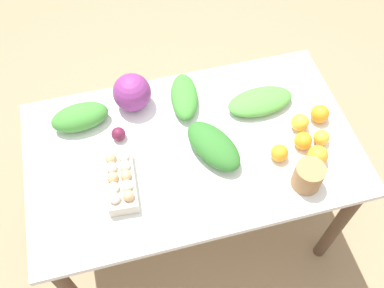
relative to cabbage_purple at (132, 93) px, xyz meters
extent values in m
plane|color=#937A5B|center=(-0.19, 0.28, -0.86)|extent=(8.00, 8.00, 0.00)
cube|color=silver|center=(-0.19, 0.28, -0.10)|extent=(1.37, 0.81, 0.03)
cylinder|color=brown|center=(-0.82, -0.06, -0.49)|extent=(0.06, 0.06, 0.75)
cylinder|color=brown|center=(0.43, -0.06, -0.49)|extent=(0.06, 0.06, 0.75)
cylinder|color=brown|center=(-0.82, 0.63, -0.49)|extent=(0.06, 0.06, 0.75)
sphere|color=#7A2D75|center=(0.00, 0.00, 0.00)|extent=(0.17, 0.17, 0.17)
cube|color=beige|center=(0.12, 0.39, -0.05)|extent=(0.13, 0.27, 0.06)
sphere|color=tan|center=(0.14, 0.30, -0.01)|extent=(0.04, 0.04, 0.04)
sphere|color=white|center=(0.14, 0.34, -0.01)|extent=(0.04, 0.04, 0.04)
sphere|color=tan|center=(0.15, 0.39, -0.01)|extent=(0.04, 0.04, 0.04)
sphere|color=white|center=(0.15, 0.43, -0.01)|extent=(0.04, 0.04, 0.04)
sphere|color=white|center=(0.15, 0.47, -0.01)|extent=(0.04, 0.04, 0.04)
sphere|color=white|center=(0.09, 0.30, -0.01)|extent=(0.04, 0.04, 0.04)
sphere|color=white|center=(0.09, 0.35, -0.01)|extent=(0.04, 0.04, 0.04)
sphere|color=tan|center=(0.09, 0.39, -0.01)|extent=(0.04, 0.04, 0.04)
sphere|color=white|center=(0.10, 0.43, -0.01)|extent=(0.04, 0.04, 0.04)
sphere|color=tan|center=(0.10, 0.48, -0.01)|extent=(0.04, 0.04, 0.04)
cylinder|color=#997047|center=(-0.58, 0.56, -0.03)|extent=(0.12, 0.12, 0.12)
ellipsoid|color=#2D6B28|center=(-0.27, 0.33, -0.04)|extent=(0.25, 0.32, 0.10)
ellipsoid|color=#4C933D|center=(-0.54, 0.15, -0.05)|extent=(0.31, 0.17, 0.07)
ellipsoid|color=#3D8433|center=(-0.22, 0.04, -0.04)|extent=(0.16, 0.28, 0.08)
ellipsoid|color=#3D8433|center=(0.24, 0.05, -0.03)|extent=(0.25, 0.15, 0.10)
sphere|color=#5B1933|center=(0.09, 0.16, -0.05)|extent=(0.06, 0.06, 0.06)
sphere|color=orange|center=(-0.64, 0.39, -0.05)|extent=(0.07, 0.07, 0.07)
sphere|color=#F9A833|center=(-0.72, 0.39, -0.05)|extent=(0.07, 0.07, 0.07)
sphere|color=orange|center=(-0.52, 0.42, -0.05)|extent=(0.07, 0.07, 0.07)
sphere|color=orange|center=(-0.67, 0.48, -0.04)|extent=(0.08, 0.08, 0.08)
sphere|color=orange|center=(-0.76, 0.28, -0.04)|extent=(0.08, 0.08, 0.08)
sphere|color=#F9A833|center=(-0.66, 0.30, -0.04)|extent=(0.08, 0.08, 0.08)
camera|label=1|loc=(0.05, 1.22, 1.41)|focal=40.00mm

